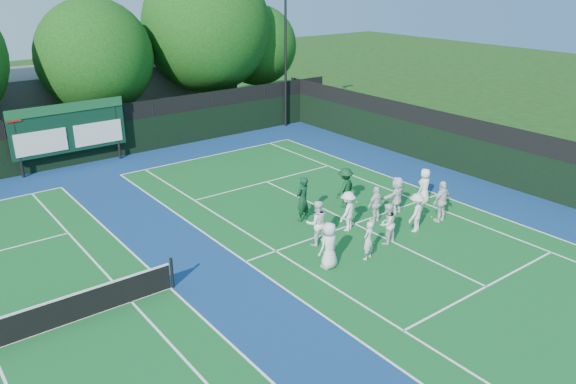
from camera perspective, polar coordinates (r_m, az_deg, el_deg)
ground at (r=23.21m, az=8.47°, el=-4.05°), size 120.00×120.00×0.00m
court_apron at (r=20.51m, az=-5.54°, el=-7.49°), size 34.00×32.00×0.01m
near_court at (r=23.83m, az=6.77°, el=-3.22°), size 11.05×23.85×0.01m
back_fence at (r=32.90m, az=-19.74°, el=5.12°), size 34.00×0.08×3.00m
divider_fence_right at (r=29.99m, az=19.43°, el=3.65°), size 0.08×32.00×3.00m
scoreboard at (r=32.04m, az=-21.40°, el=6.04°), size 6.00×0.21×3.55m
clubhouse at (r=41.38m, az=-18.19°, el=9.38°), size 18.00×6.00×4.00m
light_pole_right at (r=37.91m, az=-0.25°, el=15.99°), size 1.20×0.30×10.12m
tree_c at (r=36.22m, az=-18.81°, el=12.62°), size 6.85×6.85×8.64m
tree_d at (r=39.20m, az=-8.13°, el=15.92°), size 8.52×8.52×10.75m
tree_e at (r=41.47m, az=-3.04°, el=14.48°), size 5.62×5.62×7.85m
tennis_ball_0 at (r=22.20m, az=8.71°, el=-5.20°), size 0.07×0.07×0.07m
tennis_ball_1 at (r=27.37m, az=8.69°, el=0.06°), size 0.07×0.07×0.07m
tennis_ball_2 at (r=25.26m, az=13.63°, el=-2.17°), size 0.07×0.07×0.07m
tennis_ball_3 at (r=21.32m, az=3.70°, el=-6.15°), size 0.07×0.07×0.07m
tennis_ball_4 at (r=26.01m, az=7.00°, el=-1.01°), size 0.07×0.07×0.07m
tennis_ball_5 at (r=25.05m, az=14.38°, el=-2.45°), size 0.07×0.07×0.07m
player_front_0 at (r=20.00m, az=4.19°, el=-5.43°), size 0.91×0.65×1.74m
player_front_1 at (r=20.79m, az=8.15°, el=-4.88°), size 0.63×0.51×1.50m
player_front_2 at (r=22.05m, az=10.01°, el=-3.18°), size 0.90×0.75×1.66m
player_front_3 at (r=23.31m, az=12.88°, el=-2.04°), size 1.19×0.90×1.64m
player_front_4 at (r=24.44m, az=15.36°, el=-0.93°), size 1.07×0.45×1.82m
player_back_0 at (r=21.59m, az=2.94°, el=-3.17°), size 1.08×0.96×1.83m
player_back_1 at (r=22.93m, az=6.10°, el=-1.95°), size 1.23×0.96×1.67m
player_back_2 at (r=23.89m, az=8.94°, el=-1.23°), size 0.95×0.43×1.58m
player_back_3 at (r=24.85m, az=10.99°, el=-0.33°), size 1.64×0.86×1.68m
player_back_4 at (r=26.24m, az=13.69°, el=0.59°), size 0.92×0.72×1.65m
coach_left at (r=23.63m, az=1.49°, el=-0.74°), size 0.81×0.63×1.95m
coach_right at (r=25.15m, az=5.83°, el=0.42°), size 1.33×0.98×1.84m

